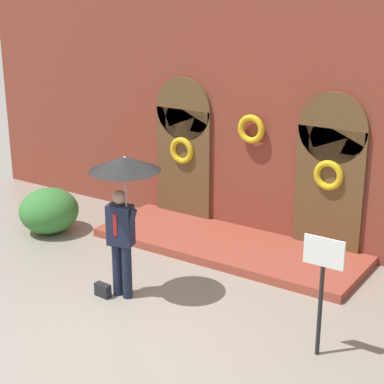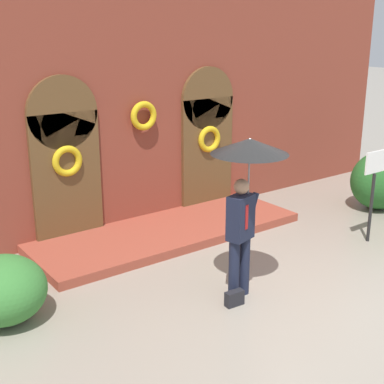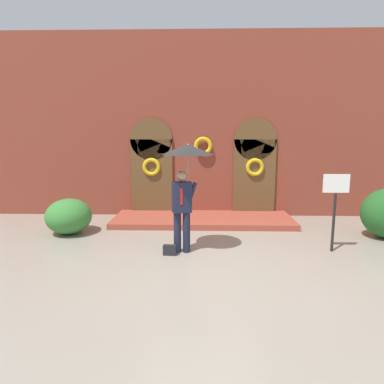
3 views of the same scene
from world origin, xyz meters
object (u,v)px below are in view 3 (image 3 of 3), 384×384
(person_with_umbrella, at_px, (186,165))
(shrub_left, at_px, (69,216))
(handbag, at_px, (170,250))
(sign_post, at_px, (335,200))

(person_with_umbrella, height_order, shrub_left, person_with_umbrella)
(person_with_umbrella, distance_m, handbag, 1.85)
(sign_post, bearing_deg, handbag, -174.55)
(person_with_umbrella, bearing_deg, shrub_left, 156.63)
(handbag, bearing_deg, person_with_umbrella, 33.70)
(person_with_umbrella, relative_size, handbag, 8.44)
(handbag, relative_size, shrub_left, 0.23)
(person_with_umbrella, relative_size, sign_post, 1.37)
(handbag, bearing_deg, shrub_left, 154.92)
(handbag, distance_m, sign_post, 3.74)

